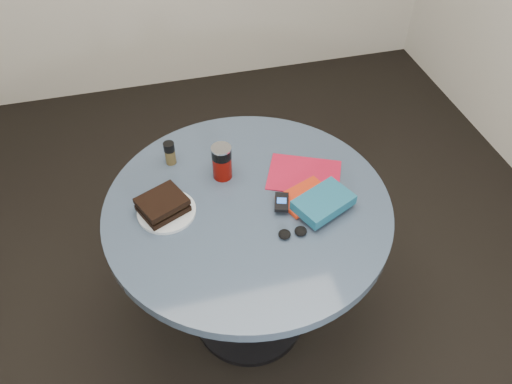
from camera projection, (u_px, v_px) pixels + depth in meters
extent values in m
plane|color=black|center=(250.00, 317.00, 2.26)|extent=(4.00, 4.00, 0.00)
cylinder|color=black|center=(250.00, 315.00, 2.25)|extent=(0.48, 0.48, 0.03)
cylinder|color=black|center=(249.00, 268.00, 2.00)|extent=(0.11, 0.11, 0.68)
cylinder|color=#324154|center=(248.00, 208.00, 1.74)|extent=(1.00, 1.00, 0.04)
cylinder|color=silver|center=(167.00, 211.00, 1.69)|extent=(0.23, 0.23, 0.01)
cube|color=black|center=(163.00, 208.00, 1.68)|extent=(0.19, 0.18, 0.02)
cube|color=#312712|center=(162.00, 205.00, 1.67)|extent=(0.16, 0.15, 0.01)
cube|color=black|center=(162.00, 201.00, 1.66)|extent=(0.19, 0.18, 0.02)
cylinder|color=#6A0B05|center=(222.00, 167.00, 1.79)|extent=(0.08, 0.08, 0.09)
cylinder|color=black|center=(221.00, 153.00, 1.75)|extent=(0.08, 0.08, 0.04)
cylinder|color=silver|center=(221.00, 148.00, 1.73)|extent=(0.08, 0.08, 0.01)
cylinder|color=#483C1E|center=(170.00, 156.00, 1.85)|extent=(0.05, 0.05, 0.06)
cylinder|color=black|center=(169.00, 147.00, 1.82)|extent=(0.05, 0.05, 0.03)
cube|color=maroon|center=(304.00, 175.00, 1.82)|extent=(0.32, 0.29, 0.00)
cube|color=#B5280E|center=(305.00, 197.00, 1.73)|extent=(0.21, 0.17, 0.01)
cube|color=navy|center=(323.00, 202.00, 1.68)|extent=(0.23, 0.19, 0.04)
cube|color=black|center=(282.00, 202.00, 1.70)|extent=(0.07, 0.09, 0.01)
cube|color=#2353B0|center=(282.00, 201.00, 1.69)|extent=(0.04, 0.03, 0.00)
ellipsoid|color=black|center=(285.00, 234.00, 1.62)|extent=(0.04, 0.04, 0.02)
ellipsoid|color=black|center=(301.00, 231.00, 1.63)|extent=(0.04, 0.04, 0.02)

